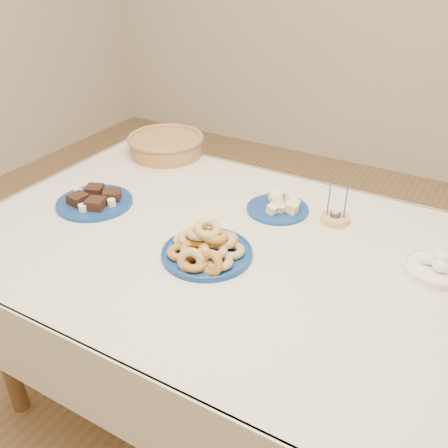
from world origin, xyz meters
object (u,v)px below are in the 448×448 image
at_px(egg_bowl, 435,267).
at_px(donut_platter, 206,248).
at_px(dining_table, 232,272).
at_px(brownie_plate, 95,201).
at_px(melon_plate, 279,205).
at_px(wicker_basket, 166,144).
at_px(candle_holder, 335,218).

bearing_deg(egg_bowl, donut_platter, -156.74).
height_order(dining_table, brownie_plate, brownie_plate).
xyz_separation_m(melon_plate, brownie_plate, (-0.58, -0.28, -0.01)).
height_order(wicker_basket, egg_bowl, wicker_basket).
height_order(donut_platter, brownie_plate, donut_platter).
bearing_deg(brownie_plate, melon_plate, 25.94).
bearing_deg(dining_table, donut_platter, -109.25).
distance_m(melon_plate, candle_holder, 0.19).
bearing_deg(candle_holder, dining_table, -127.84).
xyz_separation_m(donut_platter, candle_holder, (0.26, 0.39, -0.02)).
height_order(melon_plate, candle_holder, candle_holder).
relative_size(dining_table, brownie_plate, 5.40).
bearing_deg(dining_table, wicker_basket, 141.22).
height_order(melon_plate, wicker_basket, wicker_basket).
xyz_separation_m(dining_table, wicker_basket, (-0.59, 0.47, 0.15)).
distance_m(dining_table, donut_platter, 0.17).
height_order(candle_holder, egg_bowl, candle_holder).
bearing_deg(donut_platter, melon_plate, 79.30).
distance_m(candle_holder, egg_bowl, 0.36).
xyz_separation_m(wicker_basket, egg_bowl, (1.16, -0.31, -0.03)).
bearing_deg(candle_holder, wicker_basket, 167.36).
distance_m(donut_platter, candle_holder, 0.47).
bearing_deg(brownie_plate, candle_holder, 21.75).
xyz_separation_m(donut_platter, egg_bowl, (0.60, 0.26, -0.01)).
relative_size(donut_platter, egg_bowl, 1.43).
height_order(donut_platter, candle_holder, candle_holder).
relative_size(dining_table, egg_bowl, 7.59).
xyz_separation_m(donut_platter, wicker_basket, (-0.56, 0.57, 0.02)).
distance_m(donut_platter, wicker_basket, 0.80).
xyz_separation_m(donut_platter, brownie_plate, (-0.51, 0.08, -0.02)).
xyz_separation_m(dining_table, donut_platter, (-0.03, -0.10, 0.14)).
distance_m(dining_table, wicker_basket, 0.77).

